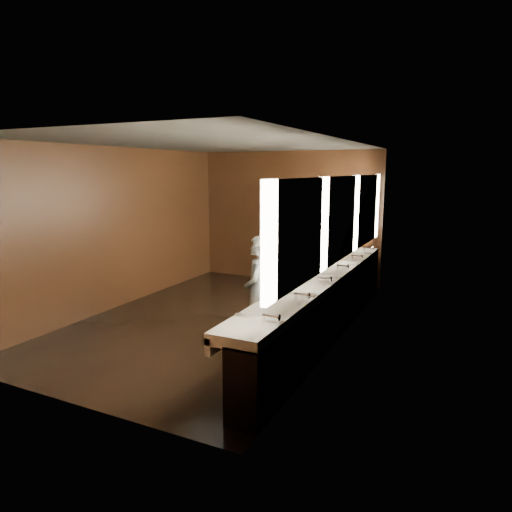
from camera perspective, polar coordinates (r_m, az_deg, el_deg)
The scene contains 10 objects.
floor at distance 7.52m, azimuth -4.73°, elevation -7.97°, with size 6.00×6.00×0.00m, color black.
ceiling at distance 7.13m, azimuth -5.08°, elevation 13.85°, with size 4.00×6.00×0.02m, color #2D2D2B.
wall_back at distance 9.87m, azimuth 4.04°, elevation 4.86°, with size 4.00×0.02×2.80m, color black.
wall_front at distance 4.90m, azimuth -23.08°, elevation -2.00°, with size 4.00×0.02×2.80m, color black.
wall_left at distance 8.39m, azimuth -16.76°, elevation 3.38°, with size 0.02×6.00×2.80m, color black.
wall_right at distance 6.42m, azimuth 10.66°, elevation 1.52°, with size 0.02×6.00×2.80m, color black.
sink_counter at distance 6.67m, azimuth 8.67°, elevation -6.03°, with size 0.55×5.40×1.01m.
mirror_band at distance 6.38m, azimuth 10.60°, elevation 4.64°, with size 0.06×5.03×1.15m.
person at distance 6.13m, azimuth 0.23°, elevation -4.68°, with size 0.57×0.37×1.56m, color #94B7DD.
trash_bin at distance 6.30m, azimuth 5.17°, elevation -8.83°, with size 0.39×0.39×0.61m, color black.
Camera 1 is at (3.64, -6.12, 2.41)m, focal length 32.00 mm.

